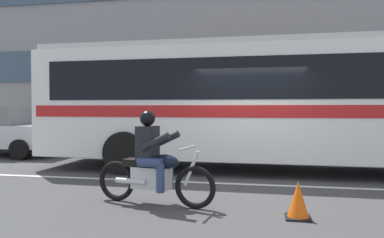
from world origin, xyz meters
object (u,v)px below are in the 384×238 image
(motorcycle_with_rider, at_px, (153,165))
(fire_hydrant, at_px, (128,139))
(transit_bus, at_px, (294,97))
(traffic_cone, at_px, (298,201))

(motorcycle_with_rider, relative_size, fire_hydrant, 2.83)
(transit_bus, height_order, fire_hydrant, transit_bus)
(motorcycle_with_rider, height_order, traffic_cone, motorcycle_with_rider)
(transit_bus, relative_size, motorcycle_with_rider, 6.14)
(transit_bus, bearing_deg, motorcycle_with_rider, -124.48)
(fire_hydrant, distance_m, traffic_cone, 8.42)
(fire_hydrant, height_order, traffic_cone, fire_hydrant)
(fire_hydrant, relative_size, traffic_cone, 1.36)
(motorcycle_with_rider, bearing_deg, transit_bus, 55.52)
(fire_hydrant, bearing_deg, motorcycle_with_rider, -65.76)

